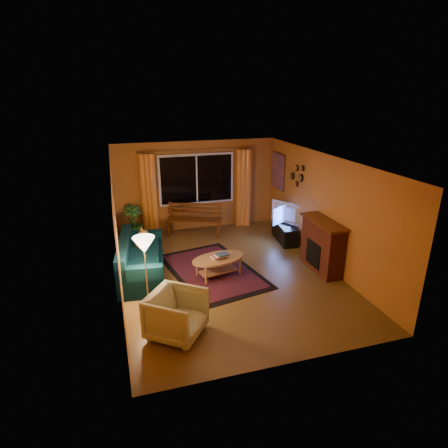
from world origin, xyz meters
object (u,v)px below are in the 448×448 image
object	(u,v)px
armchair	(176,313)
tv_console	(285,232)
floor_lamp	(146,271)
bench	(194,228)
coffee_table	(219,267)
sofa	(142,258)

from	to	relation	value
armchair	tv_console	size ratio (longest dim) A/B	0.75
floor_lamp	tv_console	size ratio (longest dim) A/B	1.17
armchair	bench	bearing A→B (deg)	21.30
bench	coffee_table	world-z (taller)	bench
bench	tv_console	bearing A→B (deg)	-3.86
floor_lamp	tv_console	xyz separation A→B (m)	(3.80, 2.07, -0.42)
tv_console	sofa	bearing A→B (deg)	-158.58
bench	armchair	xyz separation A→B (m)	(-1.23, -4.27, 0.20)
armchair	coffee_table	distance (m)	2.17
bench	armchair	distance (m)	4.45
bench	sofa	xyz separation A→B (m)	(-1.58, -2.00, 0.19)
sofa	coffee_table	bearing A→B (deg)	-10.10
sofa	tv_console	distance (m)	3.92
sofa	floor_lamp	distance (m)	1.15
bench	floor_lamp	size ratio (longest dim) A/B	1.15
bench	tv_console	distance (m)	2.46
armchair	floor_lamp	xyz separation A→B (m)	(-0.36, 1.15, 0.23)
coffee_table	tv_console	size ratio (longest dim) A/B	1.07
coffee_table	tv_console	distance (m)	2.64
coffee_table	bench	bearing A→B (deg)	89.73
floor_lamp	coffee_table	distance (m)	1.75
sofa	floor_lamp	size ratio (longest dim) A/B	1.58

